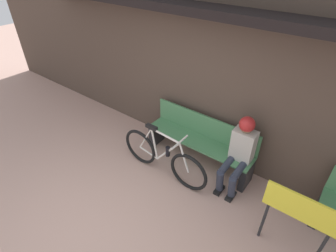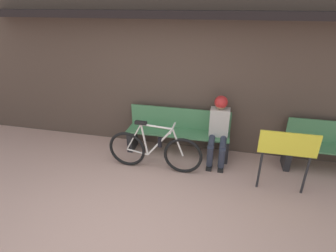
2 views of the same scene
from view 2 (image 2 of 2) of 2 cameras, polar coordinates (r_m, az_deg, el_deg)
ground_plane at (r=3.71m, az=-8.56°, el=-21.05°), size 24.00×24.00×0.00m
storefront_wall at (r=4.92m, az=0.12°, el=13.52°), size 12.00×0.56×3.20m
park_bench_near at (r=4.99m, az=2.21°, el=-1.45°), size 1.92×0.42×0.87m
bicycle at (r=4.52m, az=-2.99°, el=-5.42°), size 1.66×0.40×0.90m
person_seated at (r=4.69m, az=11.03°, el=0.13°), size 0.34×0.63×1.23m
signboard at (r=4.20m, az=24.57°, el=-4.54°), size 0.82×0.04×1.00m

